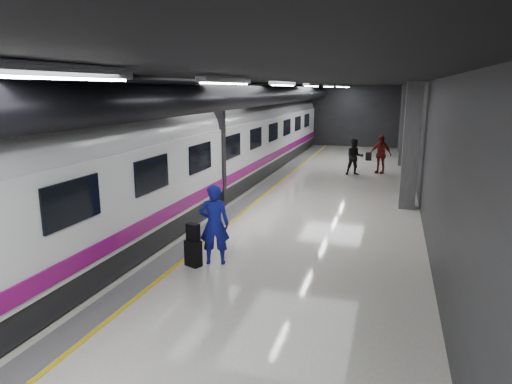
% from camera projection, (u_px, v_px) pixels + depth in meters
% --- Properties ---
extents(ground, '(40.00, 40.00, 0.00)m').
position_uv_depth(ground, '(272.00, 212.00, 16.03)').
color(ground, silver).
rests_on(ground, ground).
extents(platform_hall, '(10.02, 40.02, 4.51)m').
position_uv_depth(platform_hall, '(271.00, 109.00, 16.22)').
color(platform_hall, black).
rests_on(platform_hall, ground).
extents(train, '(3.05, 38.00, 4.05)m').
position_uv_depth(train, '(185.00, 150.00, 16.48)').
color(train, black).
rests_on(train, ground).
extents(traveler_main, '(0.84, 0.67, 2.01)m').
position_uv_depth(traveler_main, '(214.00, 224.00, 11.12)').
color(traveler_main, '#171FB2').
rests_on(traveler_main, ground).
extents(suitcase_main, '(0.46, 0.38, 0.64)m').
position_uv_depth(suitcase_main, '(193.00, 253.00, 11.10)').
color(suitcase_main, black).
rests_on(suitcase_main, ground).
extents(shoulder_bag, '(0.36, 0.26, 0.43)m').
position_uv_depth(shoulder_bag, '(193.00, 232.00, 10.99)').
color(shoulder_bag, black).
rests_on(shoulder_bag, suitcase_main).
extents(traveler_far_a, '(1.03, 0.89, 1.81)m').
position_uv_depth(traveler_far_a, '(355.00, 157.00, 22.80)').
color(traveler_far_a, black).
rests_on(traveler_far_a, ground).
extents(traveler_far_b, '(1.24, 0.89, 1.96)m').
position_uv_depth(traveler_far_b, '(381.00, 154.00, 23.24)').
color(traveler_far_b, maroon).
rests_on(traveler_far_b, ground).
extents(suitcase_far, '(0.37, 0.28, 0.49)m').
position_uv_depth(suitcase_far, '(368.00, 156.00, 27.57)').
color(suitcase_far, black).
rests_on(suitcase_far, ground).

